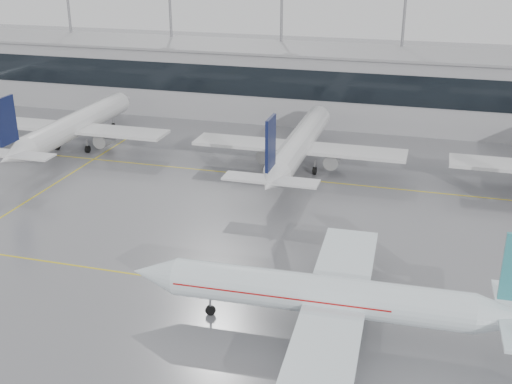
# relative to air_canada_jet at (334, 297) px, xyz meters

# --- Properties ---
(ground) EXTENTS (320.00, 320.00, 0.00)m
(ground) POSITION_rel_air_canada_jet_xyz_m (-11.24, 4.39, -3.31)
(ground) COLOR slate
(ground) RESTS_ON ground
(taxi_line_main) EXTENTS (120.00, 0.25, 0.01)m
(taxi_line_main) POSITION_rel_air_canada_jet_xyz_m (-11.24, 4.39, -3.31)
(taxi_line_main) COLOR yellow
(taxi_line_main) RESTS_ON ground
(taxi_line_north) EXTENTS (120.00, 0.25, 0.01)m
(taxi_line_north) POSITION_rel_air_canada_jet_xyz_m (-11.24, 34.39, -3.31)
(taxi_line_north) COLOR yellow
(taxi_line_north) RESTS_ON ground
(taxi_line_cross) EXTENTS (0.25, 60.00, 0.01)m
(taxi_line_cross) POSITION_rel_air_canada_jet_xyz_m (-41.24, 19.39, -3.31)
(taxi_line_cross) COLOR yellow
(taxi_line_cross) RESTS_ON ground
(terminal) EXTENTS (180.00, 15.00, 12.00)m
(terminal) POSITION_rel_air_canada_jet_xyz_m (-11.24, 66.39, 2.69)
(terminal) COLOR #9B9B9F
(terminal) RESTS_ON ground
(terminal_glass) EXTENTS (180.00, 0.20, 5.00)m
(terminal_glass) POSITION_rel_air_canada_jet_xyz_m (-11.24, 58.84, 4.19)
(terminal_glass) COLOR black
(terminal_glass) RESTS_ON ground
(terminal_roof) EXTENTS (182.00, 16.00, 0.40)m
(terminal_roof) POSITION_rel_air_canada_jet_xyz_m (-11.24, 66.39, 8.89)
(terminal_roof) COLOR gray
(terminal_roof) RESTS_ON ground
(light_masts) EXTENTS (156.40, 1.00, 22.60)m
(light_masts) POSITION_rel_air_canada_jet_xyz_m (-11.24, 72.39, 10.03)
(light_masts) COLOR gray
(light_masts) RESTS_ON ground
(air_canada_jet) EXTENTS (34.30, 26.82, 10.54)m
(air_canada_jet) POSITION_rel_air_canada_jet_xyz_m (0.00, 0.00, 0.00)
(air_canada_jet) COLOR white
(air_canada_jet) RESTS_ON ground
(parked_jet_b) EXTENTS (29.64, 36.96, 11.72)m
(parked_jet_b) POSITION_rel_air_canada_jet_xyz_m (-46.24, 38.08, 0.40)
(parked_jet_b) COLOR silver
(parked_jet_b) RESTS_ON ground
(parked_jet_c) EXTENTS (29.64, 36.96, 11.72)m
(parked_jet_c) POSITION_rel_air_canada_jet_xyz_m (-11.24, 38.08, 0.40)
(parked_jet_c) COLOR silver
(parked_jet_c) RESTS_ON ground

